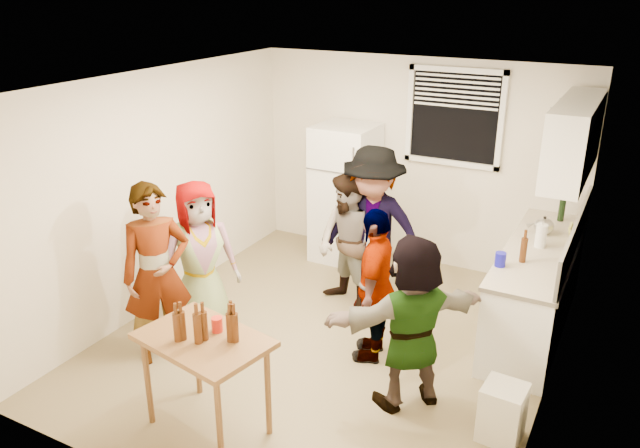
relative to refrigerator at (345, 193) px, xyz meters
The scene contains 23 objects.
room 2.20m from the refrigerator, 68.25° to the right, with size 4.00×4.50×2.50m, color silver, non-canonical shape.
window 1.60m from the refrigerator, 15.38° to the left, with size 1.12×0.10×1.06m, color white, non-canonical shape.
refrigerator is the anchor object (origin of this frame).
counter_lower 2.59m from the refrigerator, 16.59° to the right, with size 0.60×2.20×0.86m, color white.
countertop 2.56m from the refrigerator, 16.59° to the right, with size 0.64×2.22×0.04m, color beige.
backsplash 2.84m from the refrigerator, 14.94° to the right, with size 0.03×2.20×0.36m, color #A6A297.
upper_cabinets 2.85m from the refrigerator, 11.61° to the right, with size 0.34×1.60×0.70m, color white.
kettle 2.43m from the refrigerator, ahead, with size 0.24×0.20×0.20m, color silver, non-canonical shape.
paper_towel 2.53m from the refrigerator, 16.34° to the right, with size 0.11×0.11×0.23m, color white.
wine_bottle 2.50m from the refrigerator, ahead, with size 0.07×0.07×0.27m, color black.
beer_bottle_counter 2.62m from the refrigerator, 26.02° to the right, with size 0.06×0.06×0.23m, color #47230C.
blue_cup 2.57m from the refrigerator, 31.36° to the right, with size 0.10×0.10×0.13m, color #1411B1.
picture_frame 2.70m from the refrigerator, ahead, with size 0.02×0.19×0.16m, color #CDC754.
trash_bin 3.61m from the refrigerator, 44.41° to the right, with size 0.31×0.31×0.46m, color beige.
serving_table 3.59m from the refrigerator, 81.87° to the right, with size 0.97×0.65×0.82m, color brown, non-canonical shape.
beer_bottle_table 3.56m from the refrigerator, 81.80° to the right, with size 0.06×0.06×0.24m, color #47230C.
red_cup 3.37m from the refrigerator, 80.92° to the right, with size 0.09×0.09×0.11m, color red.
guest_grey 2.47m from the refrigerator, 101.78° to the right, with size 0.77×1.57×0.50m, color #9C9C9C.
guest_stripe 3.00m from the refrigerator, 100.14° to the right, with size 0.62×1.70×0.41m, color #141933.
guest_back_left 1.56m from the refrigerator, 62.89° to the right, with size 0.72×1.48×0.56m, color #523823.
guest_back_right 1.59m from the refrigerator, 52.07° to the right, with size 1.15×1.78×0.66m, color #3F3E44.
guest_black 2.42m from the refrigerator, 57.30° to the right, with size 0.86×1.47×0.36m, color black.
guest_orange 3.10m from the refrigerator, 53.86° to the right, with size 1.39×1.49×0.44m, color #D78155.
Camera 1 is at (2.39, -4.71, 3.30)m, focal length 35.00 mm.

